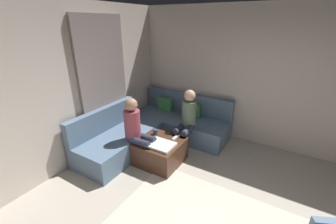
{
  "coord_description": "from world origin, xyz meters",
  "views": [
    {
      "loc": [
        0.24,
        -1.49,
        2.38
      ],
      "look_at": [
        -1.63,
        1.63,
        0.85
      ],
      "focal_mm": 23.23,
      "sensor_mm": 36.0,
      "label": 1
    }
  ],
  "objects_px": {
    "sectional_couch": "(156,129)",
    "game_remote": "(175,138)",
    "person_on_couch_side": "(137,129)",
    "person_on_couch_back": "(187,118)",
    "coffee_mug": "(155,132)",
    "ottoman": "(160,151)"
  },
  "relations": [
    {
      "from": "sectional_couch",
      "to": "game_remote",
      "type": "relative_size",
      "value": 17.0
    },
    {
      "from": "sectional_couch",
      "to": "person_on_couch_side",
      "type": "distance_m",
      "value": 0.88
    },
    {
      "from": "sectional_couch",
      "to": "person_on_couch_back",
      "type": "xyz_separation_m",
      "value": [
        0.69,
        0.06,
        0.38
      ]
    },
    {
      "from": "coffee_mug",
      "to": "person_on_couch_side",
      "type": "bearing_deg",
      "value": -107.71
    },
    {
      "from": "game_remote",
      "to": "person_on_couch_back",
      "type": "distance_m",
      "value": 0.48
    },
    {
      "from": "sectional_couch",
      "to": "person_on_couch_side",
      "type": "bearing_deg",
      "value": -79.33
    },
    {
      "from": "ottoman",
      "to": "game_remote",
      "type": "height_order",
      "value": "game_remote"
    },
    {
      "from": "coffee_mug",
      "to": "person_on_couch_side",
      "type": "height_order",
      "value": "person_on_couch_side"
    },
    {
      "from": "coffee_mug",
      "to": "person_on_couch_back",
      "type": "relative_size",
      "value": 0.08
    },
    {
      "from": "sectional_couch",
      "to": "coffee_mug",
      "type": "bearing_deg",
      "value": -56.64
    },
    {
      "from": "ottoman",
      "to": "coffee_mug",
      "type": "xyz_separation_m",
      "value": [
        -0.22,
        0.18,
        0.26
      ]
    },
    {
      "from": "ottoman",
      "to": "person_on_couch_side",
      "type": "relative_size",
      "value": 0.63
    },
    {
      "from": "coffee_mug",
      "to": "game_remote",
      "type": "distance_m",
      "value": 0.4
    },
    {
      "from": "coffee_mug",
      "to": "person_on_couch_side",
      "type": "relative_size",
      "value": 0.08
    },
    {
      "from": "person_on_couch_side",
      "to": "person_on_couch_back",
      "type": "bearing_deg",
      "value": 147.28
    },
    {
      "from": "person_on_couch_back",
      "to": "person_on_couch_side",
      "type": "bearing_deg",
      "value": 57.28
    },
    {
      "from": "ottoman",
      "to": "game_remote",
      "type": "relative_size",
      "value": 5.07
    },
    {
      "from": "coffee_mug",
      "to": "person_on_couch_side",
      "type": "distance_m",
      "value": 0.44
    },
    {
      "from": "sectional_couch",
      "to": "coffee_mug",
      "type": "distance_m",
      "value": 0.52
    },
    {
      "from": "game_remote",
      "to": "person_on_couch_back",
      "type": "bearing_deg",
      "value": 87.49
    },
    {
      "from": "sectional_couch",
      "to": "coffee_mug",
      "type": "height_order",
      "value": "sectional_couch"
    },
    {
      "from": "ottoman",
      "to": "person_on_couch_back",
      "type": "xyz_separation_m",
      "value": [
        0.2,
        0.64,
        0.45
      ]
    }
  ]
}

